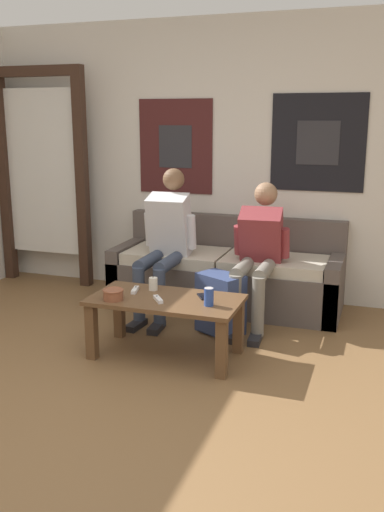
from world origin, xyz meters
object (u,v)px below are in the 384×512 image
game_controller_near_right (135,290)px  cell_phone (204,296)px  pillar_candle (153,284)px  person_seated_adult (165,238)px  coffee_table (166,309)px  couch (227,275)px  game_controller_near_left (158,299)px  person_seated_teen (258,249)px  ceramic_bowl (113,294)px  backpack (220,305)px  drink_can_blue (209,297)px

game_controller_near_right → cell_phone: size_ratio=0.99×
pillar_candle → person_seated_adult: bearing=104.5°
coffee_table → game_controller_near_right: (-0.27, 0.07, 0.09)m
couch → game_controller_near_left: (-0.13, -1.32, 0.17)m
person_seated_teen → ceramic_bowl: (-0.79, -1.05, -0.15)m
ceramic_bowl → game_controller_near_right: (0.06, 0.22, -0.03)m
cell_phone → backpack: bearing=91.3°
person_seated_adult → pillar_candle: (0.19, -0.73, -0.19)m
game_controller_near_right → person_seated_adult: bearing=95.4°
person_seated_teen → pillar_candle: person_seated_teen is taller
game_controller_near_left → game_controller_near_right: (-0.24, 0.15, 0.00)m
person_seated_teen → game_controller_near_right: size_ratio=7.72×
pillar_candle → game_controller_near_left: pillar_candle is taller
coffee_table → cell_phone: size_ratio=7.08×
person_seated_teen → game_controller_near_left: (-0.49, -0.97, -0.18)m
coffee_table → person_seated_teen: (0.46, 0.89, 0.28)m
drink_can_blue → game_controller_near_left: size_ratio=0.92×
ceramic_bowl → game_controller_near_left: 0.32m
ceramic_bowl → game_controller_near_right: bearing=74.2°
person_seated_adult → backpack: (0.58, -0.32, -0.44)m
coffee_table → drink_can_blue: 0.37m
ceramic_bowl → game_controller_near_left: size_ratio=1.10×
pillar_candle → drink_can_blue: bearing=-22.7°
person_seated_teen → person_seated_adult: bearing=-178.7°
couch → drink_can_blue: couch is taller
couch → game_controller_near_right: (-0.37, -1.17, 0.17)m
ceramic_bowl → pillar_candle: 0.35m
backpack → game_controller_near_right: bearing=-136.0°
backpack → pillar_candle: 0.62m
person_seated_adult → drink_can_blue: bearing=-53.9°
ceramic_bowl → coffee_table: bearing=25.3°
ceramic_bowl → cell_phone: size_ratio=0.99×
coffee_table → game_controller_near_right: bearing=165.8°
couch → person_seated_adult: (-0.44, -0.37, 0.39)m
person_seated_adult → game_controller_near_left: (0.32, -0.95, -0.22)m
drink_can_blue → cell_phone: 0.20m
person_seated_teen → backpack: bearing=-123.5°
cell_phone → pillar_candle: bearing=174.1°
backpack → game_controller_near_right: (-0.50, -0.49, 0.22)m
person_seated_teen → pillar_candle: size_ratio=10.76×
couch → person_seated_teen: person_seated_teen is taller
ceramic_bowl → cell_phone: bearing=24.2°
ceramic_bowl → pillar_candle: size_ratio=1.39×
drink_can_blue → backpack: bearing=99.3°
person_seated_adult → backpack: size_ratio=2.60×
pillar_candle → couch: bearing=76.9°
ceramic_bowl → game_controller_near_right: ceramic_bowl is taller
coffee_table → game_controller_near_left: 0.13m
pillar_candle → cell_phone: 0.41m
pillar_candle → ceramic_bowl: bearing=-120.1°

